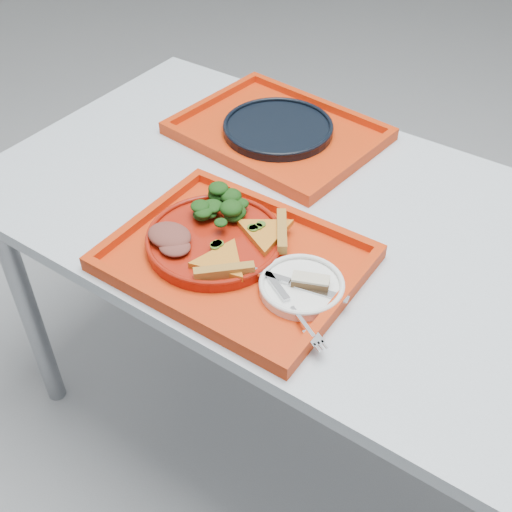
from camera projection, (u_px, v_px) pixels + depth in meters
The scene contains 14 objects.
ground at pixel (324, 438), 1.78m from camera, with size 10.00×10.00×0.00m, color gray.
table at pixel (347, 258), 1.32m from camera, with size 1.60×0.80×0.75m.
tray_main at pixel (235, 261), 1.20m from camera, with size 0.45×0.35×0.01m, color red.
tray_far at pixel (278, 134), 1.53m from camera, with size 0.45×0.35×0.01m, color red.
dinner_plate at pixel (215, 241), 1.22m from camera, with size 0.26×0.26×0.02m, color maroon.
side_plate at pixel (302, 288), 1.13m from camera, with size 0.15×0.15×0.01m, color white.
navy_plate at pixel (278, 129), 1.52m from camera, with size 0.26×0.26×0.02m, color black.
pizza_slice_a at pixel (222, 260), 1.15m from camera, with size 0.12×0.11×0.02m, color gold, non-canonical shape.
pizza_slice_b at pixel (265, 231), 1.21m from camera, with size 0.13×0.11×0.02m, color gold, non-canonical shape.
salad_heap at pixel (219, 205), 1.25m from camera, with size 0.10×0.09×0.05m, color black.
meat_portion at pixel (169, 235), 1.20m from camera, with size 0.09×0.07×0.03m, color brown.
dessert_bar at pixel (311, 281), 1.12m from camera, with size 0.07×0.05×0.02m.
knife at pixel (298, 284), 1.12m from camera, with size 0.18×0.02×0.01m, color silver.
fork at pixel (291, 306), 1.08m from camera, with size 0.18×0.02×0.01m, color silver.
Camera 1 is at (0.40, -0.91, 1.57)m, focal length 45.00 mm.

